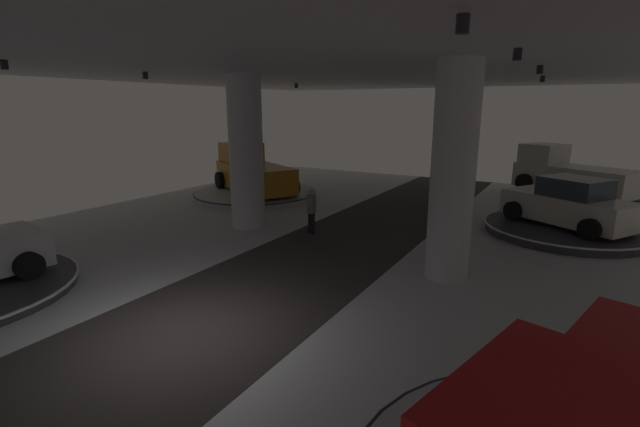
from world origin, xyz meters
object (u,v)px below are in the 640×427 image
Objects in this scene: visitor_walking_near at (311,208)px; pickup_truck_deep_right at (568,174)px; column_left at (246,153)px; display_car_far_right at (569,204)px; column_right at (453,174)px; display_platform_far_left at (255,194)px; display_platform_deep_right at (572,196)px; pickup_truck_far_left at (252,172)px; display_platform_far_right at (565,229)px.

pickup_truck_deep_right is at bearing 56.91° from visitor_walking_near.
display_car_far_right is at bearing 24.49° from column_left.
column_right is (7.77, -1.39, 0.00)m from column_left.
display_car_far_right is 0.80× the size of pickup_truck_deep_right.
display_platform_far_left is at bearing 152.01° from column_right.
column_left reaches higher than pickup_truck_deep_right.
display_platform_deep_right is (13.67, 7.40, -0.01)m from display_platform_far_left.
display_platform_far_left is at bearing 125.83° from column_left.
display_platform_far_left is at bearing 144.53° from visitor_walking_near.
pickup_truck_far_left is at bearing -151.56° from pickup_truck_deep_right.
display_car_far_right is at bearing 66.95° from column_right.
pickup_truck_far_left is 7.42m from visitor_walking_near.
column_left is at bearing -172.62° from visitor_walking_near.
display_platform_far_left is 7.14m from visitor_walking_near.
display_platform_deep_right is (13.95, 7.25, -1.06)m from pickup_truck_far_left.
display_platform_far_right is 3.37× the size of visitor_walking_near.
display_platform_far_right is 8.98m from visitor_walking_near.
column_left is at bearing -155.38° from display_platform_far_right.
display_platform_far_right is at bearing 24.62° from column_left.
column_left is 0.97× the size of display_platform_deep_right.
column_left is 7.90m from column_right.
column_left is 11.52m from display_car_far_right.
display_platform_far_left is 1.06× the size of pickup_truck_far_left.
display_platform_far_right is 13.88m from pickup_truck_far_left.
display_car_far_right reaches higher than display_platform_far_left.
column_left is at bearing 169.87° from column_right.
pickup_truck_deep_right is (2.40, 13.40, -1.58)m from column_right.
display_car_far_right is 13.62m from display_platform_far_left.
column_left is at bearing -52.79° from pickup_truck_far_left.
display_platform_far_left is 15.54m from display_platform_deep_right.
column_right is at bearing -112.79° from display_platform_far_right.
pickup_truck_deep_right is at bearing 49.72° from column_left.
pickup_truck_deep_right is at bearing 79.84° from column_right.
display_platform_deep_right is at bearing -28.60° from pickup_truck_deep_right.
column_left is at bearing -54.17° from display_platform_far_left.
column_left is 1.00× the size of column_right.
column_left is 1.03× the size of display_platform_far_right.
display_car_far_right reaches higher than display_platform_far_right.
display_car_far_right is (2.60, 6.11, -1.67)m from column_right.
display_platform_deep_right is 1.09m from pickup_truck_deep_right.
pickup_truck_far_left is at bearing 127.21° from column_left.
column_left is 3.46× the size of visitor_walking_near.
visitor_walking_near is (-7.89, -11.52, 0.77)m from display_platform_deep_right.
column_right is 0.91× the size of display_platform_far_left.
column_right reaches higher than display_car_far_right.
column_left is 1.22× the size of display_car_far_right.
pickup_truck_deep_right reaches higher than display_platform_deep_right.
column_right is 0.97× the size of display_platform_deep_right.
column_right is 0.97× the size of pickup_truck_deep_right.
pickup_truck_far_left is at bearing 152.00° from column_right.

